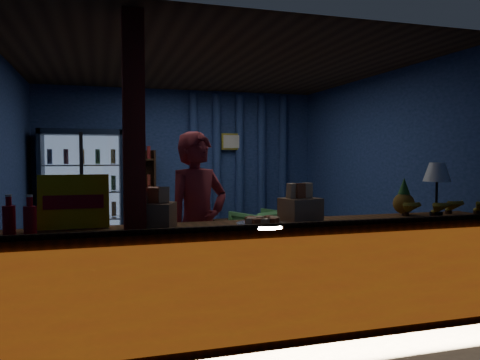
# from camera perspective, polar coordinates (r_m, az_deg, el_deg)

# --- Properties ---
(ground) EXTENTS (4.60, 4.60, 0.00)m
(ground) POSITION_cam_1_polar(r_m,az_deg,el_deg) (5.88, -3.47, -11.93)
(ground) COLOR #515154
(ground) RESTS_ON ground
(room_walls) EXTENTS (4.60, 4.60, 4.60)m
(room_walls) POSITION_cam_1_polar(r_m,az_deg,el_deg) (5.68, -3.52, 3.54)
(room_walls) COLOR navy
(room_walls) RESTS_ON ground
(counter) EXTENTS (4.40, 0.57, 0.99)m
(counter) POSITION_cam_1_polar(r_m,az_deg,el_deg) (3.99, 2.98, -12.10)
(counter) COLOR brown
(counter) RESTS_ON ground
(support_post) EXTENTS (0.16, 0.16, 2.60)m
(support_post) POSITION_cam_1_polar(r_m,az_deg,el_deg) (3.65, -12.75, -0.45)
(support_post) COLOR maroon
(support_post) RESTS_ON ground
(beverage_cooler) EXTENTS (1.20, 0.62, 1.90)m
(beverage_cooler) POSITION_cam_1_polar(r_m,az_deg,el_deg) (7.48, -18.62, -1.61)
(beverage_cooler) COLOR black
(beverage_cooler) RESTS_ON ground
(bottle_shelf) EXTENTS (0.50, 0.28, 1.60)m
(bottle_shelf) POSITION_cam_1_polar(r_m,az_deg,el_deg) (7.65, -12.18, -2.47)
(bottle_shelf) COLOR #362311
(bottle_shelf) RESTS_ON ground
(curtain_folds) EXTENTS (1.74, 0.14, 2.50)m
(curtain_folds) POSITION_cam_1_polar(r_m,az_deg,el_deg) (8.01, -0.06, 1.46)
(curtain_folds) COLOR navy
(curtain_folds) RESTS_ON room_walls
(framed_picture) EXTENTS (0.36, 0.04, 0.28)m
(framed_picture) POSITION_cam_1_polar(r_m,az_deg,el_deg) (7.93, -1.01, 4.70)
(framed_picture) COLOR gold
(framed_picture) RESTS_ON room_walls
(shopkeeper) EXTENTS (0.74, 0.63, 1.74)m
(shopkeeper) POSITION_cam_1_polar(r_m,az_deg,el_deg) (4.39, -5.16, -5.46)
(shopkeeper) COLOR maroon
(shopkeeper) RESTS_ON ground
(green_chair) EXTENTS (0.93, 0.95, 0.67)m
(green_chair) POSITION_cam_1_polar(r_m,az_deg,el_deg) (7.31, 2.46, -6.29)
(green_chair) COLOR #53A452
(green_chair) RESTS_ON ground
(side_table) EXTENTS (0.60, 0.47, 0.61)m
(side_table) POSITION_cam_1_polar(r_m,az_deg,el_deg) (7.41, -0.94, -6.79)
(side_table) COLOR #362311
(side_table) RESTS_ON ground
(yellow_sign) EXTENTS (0.52, 0.11, 0.42)m
(yellow_sign) POSITION_cam_1_polar(r_m,az_deg,el_deg) (3.82, -19.60, -2.51)
(yellow_sign) COLOR yellow
(yellow_sign) RESTS_ON counter
(soda_bottles) EXTENTS (0.24, 0.17, 0.29)m
(soda_bottles) POSITION_cam_1_polar(r_m,az_deg,el_deg) (3.68, -25.29, -4.29)
(soda_bottles) COLOR #A90B18
(soda_bottles) RESTS_ON counter
(snack_box_left) EXTENTS (0.37, 0.35, 0.32)m
(snack_box_left) POSITION_cam_1_polar(r_m,az_deg,el_deg) (3.73, -10.40, -4.01)
(snack_box_left) COLOR #8B6343
(snack_box_left) RESTS_ON counter
(snack_box_centre) EXTENTS (0.36, 0.32, 0.33)m
(snack_box_centre) POSITION_cam_1_polar(r_m,az_deg,el_deg) (4.05, 7.38, -3.39)
(snack_box_centre) COLOR #8B6343
(snack_box_centre) RESTS_ON counter
(pastry_tray) EXTENTS (0.42, 0.42, 0.07)m
(pastry_tray) POSITION_cam_1_polar(r_m,az_deg,el_deg) (3.77, 2.75, -5.26)
(pastry_tray) COLOR silver
(pastry_tray) RESTS_ON counter
(banana_bunches) EXTENTS (0.95, 0.28, 0.15)m
(banana_bunches) POSITION_cam_1_polar(r_m,az_deg,el_deg) (4.83, 23.65, -3.06)
(banana_bunches) COLOR gold
(banana_bunches) RESTS_ON counter
(table_lamp) EXTENTS (0.25, 0.25, 0.50)m
(table_lamp) POSITION_cam_1_polar(r_m,az_deg,el_deg) (4.74, 22.88, 0.65)
(table_lamp) COLOR black
(table_lamp) RESTS_ON counter
(pineapple) EXTENTS (0.20, 0.20, 0.34)m
(pineapple) POSITION_cam_1_polar(r_m,az_deg,el_deg) (4.69, 19.34, -2.32)
(pineapple) COLOR #91541A
(pineapple) RESTS_ON counter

